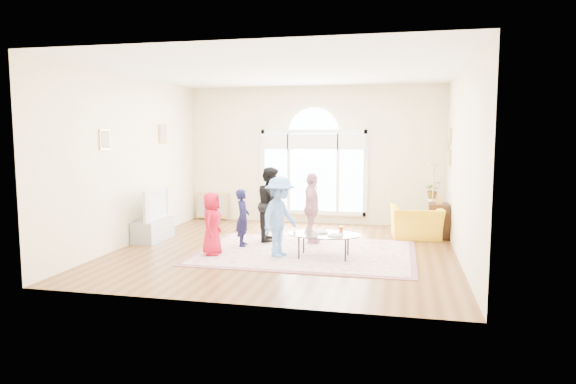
% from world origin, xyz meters
% --- Properties ---
extents(ground, '(6.00, 6.00, 0.00)m').
position_xyz_m(ground, '(0.00, 0.00, 0.00)').
color(ground, '#543115').
rests_on(ground, ground).
extents(room_shell, '(6.00, 6.00, 6.00)m').
position_xyz_m(room_shell, '(0.01, 2.83, 1.57)').
color(room_shell, beige).
rests_on(room_shell, ground).
extents(area_rug, '(3.60, 2.60, 0.02)m').
position_xyz_m(area_rug, '(0.40, -0.09, 0.01)').
color(area_rug, beige).
rests_on(area_rug, ground).
extents(rug_border, '(3.80, 2.80, 0.01)m').
position_xyz_m(rug_border, '(0.40, -0.09, 0.01)').
color(rug_border, '#8A525E').
rests_on(rug_border, ground).
extents(tv_console, '(0.45, 1.00, 0.42)m').
position_xyz_m(tv_console, '(-2.75, 0.30, 0.21)').
color(tv_console, '#94969C').
rests_on(tv_console, ground).
extents(television, '(0.17, 1.04, 0.60)m').
position_xyz_m(television, '(-2.74, 0.30, 0.72)').
color(television, black).
rests_on(television, tv_console).
extents(coffee_table, '(1.23, 0.79, 0.54)m').
position_xyz_m(coffee_table, '(0.77, -0.42, 0.40)').
color(coffee_table, silver).
rests_on(coffee_table, ground).
extents(armchair, '(1.07, 0.96, 0.64)m').
position_xyz_m(armchair, '(2.35, 1.64, 0.32)').
color(armchair, yellow).
rests_on(armchair, ground).
extents(side_cabinet, '(0.40, 0.50, 0.70)m').
position_xyz_m(side_cabinet, '(2.78, 1.81, 0.35)').
color(side_cabinet, black).
rests_on(side_cabinet, ground).
extents(floor_lamp, '(0.25, 0.25, 1.51)m').
position_xyz_m(floor_lamp, '(2.67, 2.03, 1.28)').
color(floor_lamp, black).
rests_on(floor_lamp, ground).
extents(plant_pedestal, '(0.20, 0.20, 0.70)m').
position_xyz_m(plant_pedestal, '(2.70, 2.58, 0.35)').
color(plant_pedestal, white).
rests_on(plant_pedestal, ground).
extents(potted_plant, '(0.36, 0.32, 0.38)m').
position_xyz_m(potted_plant, '(2.70, 2.58, 0.89)').
color(potted_plant, '#33722D').
rests_on(potted_plant, plant_pedestal).
extents(leaning_picture, '(0.80, 0.14, 0.62)m').
position_xyz_m(leaning_picture, '(-2.50, 2.90, 0.00)').
color(leaning_picture, tan).
rests_on(leaning_picture, ground).
extents(child_red, '(0.37, 0.55, 1.08)m').
position_xyz_m(child_red, '(-1.15, -0.65, 0.56)').
color(child_red, '#B70D28').
rests_on(child_red, area_rug).
extents(child_navy, '(0.32, 0.43, 1.06)m').
position_xyz_m(child_navy, '(-0.84, 0.14, 0.55)').
color(child_navy, black).
rests_on(child_navy, area_rug).
extents(child_black, '(0.65, 0.78, 1.44)m').
position_xyz_m(child_black, '(-0.43, 0.72, 0.74)').
color(child_black, black).
rests_on(child_black, area_rug).
extents(child_pink, '(0.39, 0.81, 1.34)m').
position_xyz_m(child_pink, '(0.36, 0.71, 0.69)').
color(child_pink, '#CA8B9C').
rests_on(child_pink, area_rug).
extents(child_blue, '(0.78, 1.00, 1.36)m').
position_xyz_m(child_blue, '(0.03, -0.51, 0.70)').
color(child_blue, '#5C92E2').
rests_on(child_blue, area_rug).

